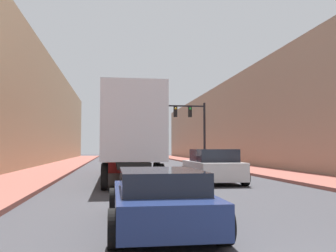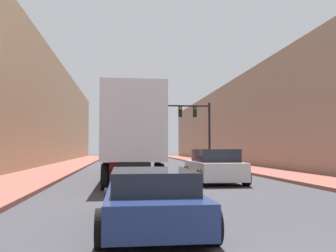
% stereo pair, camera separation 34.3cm
% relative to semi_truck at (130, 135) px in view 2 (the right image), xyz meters
% --- Properties ---
extents(sidewalk_right, '(3.45, 80.00, 0.15)m').
position_rel_semi_truck_xyz_m(sidewalk_right, '(8.93, 12.89, -2.25)').
color(sidewalk_right, brown).
rests_on(sidewalk_right, ground).
extents(sidewalk_left, '(3.45, 80.00, 0.15)m').
position_rel_semi_truck_xyz_m(sidewalk_left, '(-5.07, 12.89, -2.25)').
color(sidewalk_left, brown).
rests_on(sidewalk_left, ground).
extents(building_right, '(6.00, 80.00, 8.53)m').
position_rel_semi_truck_xyz_m(building_right, '(13.66, 12.89, 1.94)').
color(building_right, '#997A66').
rests_on(building_right, ground).
extents(building_left, '(6.00, 80.00, 10.51)m').
position_rel_semi_truck_xyz_m(building_left, '(-9.79, 12.89, 2.93)').
color(building_left, tan).
rests_on(building_left, ground).
extents(semi_truck, '(2.46, 13.49, 4.12)m').
position_rel_semi_truck_xyz_m(semi_truck, '(0.00, 0.00, 0.00)').
color(semi_truck, silver).
rests_on(semi_truck, ground).
extents(sedan_car, '(2.02, 4.40, 1.17)m').
position_rel_semi_truck_xyz_m(sedan_car, '(0.17, -12.42, -1.75)').
color(sedan_car, navy).
rests_on(sedan_car, ground).
extents(suv_car, '(2.21, 4.56, 1.55)m').
position_rel_semi_truck_xyz_m(suv_car, '(3.83, -3.07, -1.58)').
color(suv_car, silver).
rests_on(suv_car, ground).
extents(traffic_signal_gantry, '(5.19, 0.35, 5.52)m').
position_rel_semi_truck_xyz_m(traffic_signal_gantry, '(5.62, 11.43, 1.62)').
color(traffic_signal_gantry, black).
rests_on(traffic_signal_gantry, ground).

